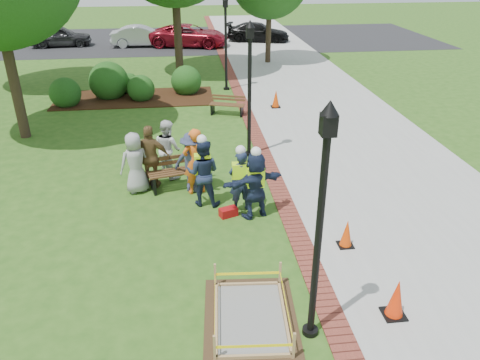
{
  "coord_description": "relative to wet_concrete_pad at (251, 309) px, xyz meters",
  "views": [
    {
      "loc": [
        -0.72,
        -9.02,
        6.13
      ],
      "look_at": [
        0.5,
        1.2,
        1.0
      ],
      "focal_mm": 35.0,
      "sensor_mm": 36.0,
      "label": 1
    }
  ],
  "objects": [
    {
      "name": "ground",
      "position": [
        -0.25,
        2.53,
        -0.23
      ],
      "size": [
        100.0,
        100.0,
        0.0
      ],
      "primitive_type": "plane",
      "color": "#285116",
      "rests_on": "ground"
    },
    {
      "name": "sidewalk",
      "position": [
        4.75,
        12.53,
        -0.22
      ],
      "size": [
        6.0,
        60.0,
        0.02
      ],
      "primitive_type": "cube",
      "color": "#9E9E99",
      "rests_on": "ground"
    },
    {
      "name": "brick_edging",
      "position": [
        1.5,
        12.53,
        -0.22
      ],
      "size": [
        0.5,
        60.0,
        0.03
      ],
      "primitive_type": "cube",
      "color": "maroon",
      "rests_on": "ground"
    },
    {
      "name": "mulch_bed",
      "position": [
        -3.25,
        14.53,
        -0.21
      ],
      "size": [
        7.0,
        3.0,
        0.05
      ],
      "primitive_type": "cube",
      "color": "#381E0F",
      "rests_on": "ground"
    },
    {
      "name": "parking_lot",
      "position": [
        -0.25,
        29.53,
        -0.23
      ],
      "size": [
        36.0,
        12.0,
        0.01
      ],
      "primitive_type": "cube",
      "color": "black",
      "rests_on": "ground"
    },
    {
      "name": "wet_concrete_pad",
      "position": [
        0.0,
        0.0,
        0.0
      ],
      "size": [
        1.87,
        2.42,
        0.55
      ],
      "color": "#47331E",
      "rests_on": "ground"
    },
    {
      "name": "bench_near",
      "position": [
        -1.3,
        5.47,
        0.05
      ],
      "size": [
        1.74,
        0.92,
        0.9
      ],
      "color": "#502C1B",
      "rests_on": "ground"
    },
    {
      "name": "bench_far",
      "position": [
        0.68,
        11.74,
        0.01
      ],
      "size": [
        1.48,
        0.9,
        0.76
      ],
      "color": "brown",
      "rests_on": "ground"
    },
    {
      "name": "cone_front",
      "position": [
        2.64,
        -0.23,
        0.16
      ],
      "size": [
        0.41,
        0.41,
        0.82
      ],
      "color": "black",
      "rests_on": "ground"
    },
    {
      "name": "cone_back",
      "position": [
        2.48,
        2.06,
        0.1
      ],
      "size": [
        0.35,
        0.35,
        0.69
      ],
      "color": "black",
      "rests_on": "ground"
    },
    {
      "name": "cone_far",
      "position": [
        2.82,
        12.45,
        0.13
      ],
      "size": [
        0.38,
        0.38,
        0.76
      ],
      "color": "black",
      "rests_on": "ground"
    },
    {
      "name": "toolbox",
      "position": [
        -0.05,
        3.72,
        -0.12
      ],
      "size": [
        0.5,
        0.39,
        0.22
      ],
      "primitive_type": "cube",
      "rotation": [
        0.0,
        0.0,
        0.37
      ],
      "color": "#9B0B0E",
      "rests_on": "ground"
    },
    {
      "name": "lamp_near",
      "position": [
        1.0,
        -0.47,
        2.25
      ],
      "size": [
        0.28,
        0.28,
        4.26
      ],
      "color": "black",
      "rests_on": "ground"
    },
    {
      "name": "lamp_mid",
      "position": [
        1.0,
        7.53,
        2.25
      ],
      "size": [
        0.28,
        0.28,
        4.26
      ],
      "color": "black",
      "rests_on": "ground"
    },
    {
      "name": "lamp_far",
      "position": [
        1.0,
        15.53,
        2.25
      ],
      "size": [
        0.28,
        0.28,
        4.26
      ],
      "color": "black",
      "rests_on": "ground"
    },
    {
      "name": "shrub_a",
      "position": [
        -6.07,
        13.74,
        -0.23
      ],
      "size": [
        1.33,
        1.33,
        1.33
      ],
      "primitive_type": "sphere",
      "color": "#1B4112",
      "rests_on": "ground"
    },
    {
      "name": "shrub_b",
      "position": [
        -4.37,
        14.82,
        -0.23
      ],
      "size": [
        1.75,
        1.75,
        1.75
      ],
      "primitive_type": "sphere",
      "color": "#1B4112",
      "rests_on": "ground"
    },
    {
      "name": "shrub_c",
      "position": [
        -2.93,
        14.24,
        -0.23
      ],
      "size": [
        1.21,
        1.21,
        1.21
      ],
      "primitive_type": "sphere",
      "color": "#1B4112",
      "rests_on": "ground"
    },
    {
      "name": "shrub_d",
      "position": [
        -0.91,
        15.06,
        -0.23
      ],
      "size": [
        1.41,
        1.41,
        1.41
      ],
      "primitive_type": "sphere",
      "color": "#1B4112",
      "rests_on": "ground"
    },
    {
      "name": "shrub_e",
      "position": [
        -3.57,
        15.56,
        -0.23
      ],
      "size": [
        0.97,
        0.97,
        0.97
      ],
      "primitive_type": "sphere",
      "color": "#1B4112",
      "rests_on": "ground"
    },
    {
      "name": "casual_person_a",
      "position": [
        -2.44,
        5.38,
        0.63
      ],
      "size": [
        0.65,
        0.54,
        1.72
      ],
      "color": "gray",
      "rests_on": "ground"
    },
    {
      "name": "casual_person_b",
      "position": [
        -0.81,
        5.11,
        0.7
      ],
      "size": [
        0.69,
        0.55,
        1.88
      ],
      "color": "orange",
      "rests_on": "ground"
    },
    {
      "name": "casual_person_c",
      "position": [
        -1.57,
        6.28,
        0.63
      ],
      "size": [
        0.62,
        0.66,
        1.73
      ],
      "color": "silver",
      "rests_on": "ground"
    },
    {
      "name": "casual_person_d",
      "position": [
        -2.02,
        5.6,
        0.68
      ],
      "size": [
        0.64,
        0.47,
        1.83
      ],
      "color": "brown",
      "rests_on": "ground"
    },
    {
      "name": "casual_person_e",
      "position": [
        -0.89,
        5.24,
        0.62
      ],
      "size": [
        0.65,
        0.57,
        1.71
      ],
      "color": "#313756",
      "rests_on": "ground"
    },
    {
      "name": "hivis_worker_a",
      "position": [
        0.63,
        3.65,
        0.7
      ],
      "size": [
        0.64,
        0.52,
        1.89
      ],
      "color": "#1D314B",
      "rests_on": "ground"
    },
    {
      "name": "hivis_worker_b",
      "position": [
        0.3,
        4.01,
        0.66
      ],
      "size": [
        0.57,
        0.41,
        1.8
      ],
      "color": "#1B2948",
      "rests_on": "ground"
    },
    {
      "name": "hivis_worker_c",
      "position": [
        -0.63,
        4.44,
        0.73
      ],
      "size": [
        0.65,
        0.51,
        1.96
      ],
      "color": "#17273D",
      "rests_on": "ground"
    },
    {
      "name": "parked_car_a",
      "position": [
        -9.3,
        27.78,
        -0.23
      ],
      "size": [
        2.5,
        4.81,
        1.5
      ],
      "primitive_type": "imported",
      "rotation": [
        0.0,
        0.0,
        1.68
      ],
      "color": "#2A2A2D",
      "rests_on": "ground"
    },
    {
      "name": "parked_car_b",
      "position": [
        -3.72,
        27.12,
        -0.23
      ],
      "size": [
        2.05,
        4.64,
        1.51
      ],
      "primitive_type": "imported",
      "rotation": [
        0.0,
        0.0,
        1.56
      ],
      "color": "#AFAFB4",
      "rests_on": "ground"
    },
    {
      "name": "parked_car_c",
      "position": [
        -0.51,
        26.76,
        -0.23
      ],
      "size": [
        3.12,
        5.26,
        1.6
      ],
      "primitive_type": "imported",
      "rotation": [
        0.0,
        0.0,
        1.36
      ],
      "color": "maroon",
      "rests_on": "ground"
    },
    {
      "name": "parked_car_d",
      "position": [
        4.48,
        28.12,
        -0.23
      ],
      "size": [
        2.93,
        4.69,
        1.42
      ],
      "primitive_type": "imported",
      "rotation": [
        0.0,
        0.0,
        1.32
      ],
      "color": "black",
      "rests_on": "ground"
    }
  ]
}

